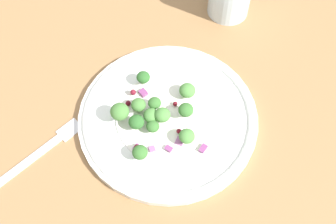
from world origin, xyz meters
The scene contains 29 objects.
ground_plane centered at (0.00, 0.00, -1.00)cm, with size 180.00×180.00×2.00cm, color olive.
plate centered at (-1.01, -1.14, 0.86)cm, with size 27.93×27.93×1.70cm.
dressing_pool centered at (-1.01, -1.14, 1.30)cm, with size 16.20×16.20×0.20cm, color white.
broccoli_floret_0 centered at (-0.54, 1.26, 3.08)cm, with size 2.03×2.03×2.06cm.
broccoli_floret_1 centered at (3.24, 4.84, 2.96)cm, with size 2.16×2.16×2.19cm.
broccoli_floret_2 centered at (-4.25, 5.33, 3.71)cm, with size 2.87×2.87×2.90cm.
broccoli_floret_3 centered at (-3.94, -5.32, 2.99)cm, with size 2.39×2.39×2.42cm.
broccoli_floret_4 centered at (-2.19, -0.72, 3.39)cm, with size 2.42×2.42×2.45cm.
broccoli_floret_5 centered at (-2.64, 0.92, 2.86)cm, with size 2.40×2.40×2.43cm.
broccoli_floret_6 centered at (-4.21, 0.45, 2.74)cm, with size 1.96×1.96×1.98cm.
broccoli_floret_7 centered at (3.65, -2.50, 2.81)cm, with size 2.57×2.57×2.60cm.
broccoli_floret_8 centered at (-4.61, 2.47, 3.08)cm, with size 2.38×2.38×2.41cm.
broccoli_floret_9 centered at (-0.44, -3.63, 3.29)cm, with size 2.32×2.32×2.35cm.
broccoli_floret_10 centered at (-1.71, 3.46, 2.96)cm, with size 2.29×2.29×2.32cm.
broccoli_floret_11 centered at (-8.88, -0.39, 2.89)cm, with size 2.28×2.28×2.31cm.
cranberry_0 centered at (1.23, -1.45, 1.87)cm, with size 0.74×0.74×0.74cm, color maroon.
cranberry_1 centered at (-4.00, -4.97, 1.77)cm, with size 0.96×0.96×0.96cm, color maroon.
cranberry_2 centered at (-3.08, -3.77, 1.98)cm, with size 0.78×0.78×0.78cm, color maroon.
cranberry_3 centered at (0.51, 5.43, 2.19)cm, with size 0.92×0.92×0.92cm, color maroon.
cranberry_4 centered at (-1.46, 5.41, 1.85)cm, with size 0.85×0.85×0.85cm, color #4C0A14.
cranberry_5 centered at (0.91, -3.83, 2.04)cm, with size 0.85×0.85×0.85cm, color maroon.
cranberry_6 centered at (-7.93, 0.99, 2.15)cm, with size 0.77×0.77×0.77cm, color maroon.
onion_bit_0 centered at (1.31, 4.06, 1.72)cm, with size 1.03×1.25×0.57cm, color #843D75.
onion_bit_1 centered at (-7.94, 0.84, 1.83)cm, with size 1.14×1.08×0.51cm, color #843D75.
onion_bit_2 centered at (-4.29, -8.09, 1.74)cm, with size 1.33×0.85×0.48cm, color #843D75.
onion_bit_3 centered at (-6.23, -3.39, 1.76)cm, with size 1.08×0.80×0.37cm, color #843D75.
onion_bit_4 centered at (-4.35, -4.42, 1.42)cm, with size 1.34×1.21×0.39cm, color #A35B93.
onion_bit_5 centered at (-7.15, -1.12, 1.54)cm, with size 0.90×0.84×0.50cm, color #A35B93.
fork centered at (-14.11, 14.94, 0.25)cm, with size 17.69×9.31×0.50cm.
Camera 1 is at (-32.34, -13.95, 60.87)cm, focal length 47.37 mm.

